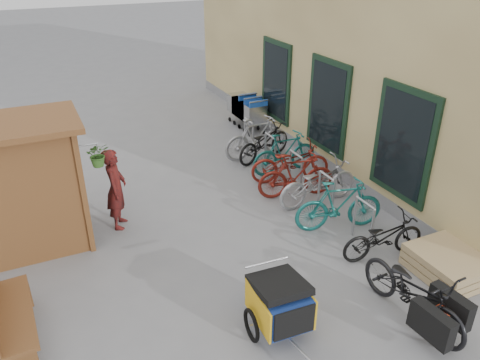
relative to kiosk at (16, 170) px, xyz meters
name	(u,v)px	position (x,y,z in m)	size (l,w,h in m)	color
ground	(251,274)	(3.28, -2.47, -1.55)	(80.00, 80.00, 0.00)	gray
building	(396,7)	(9.77, 2.03, 1.94)	(6.07, 13.00, 7.00)	#D5BE7A
kiosk	(16,170)	(0.00, 0.00, 0.00)	(2.49, 1.65, 2.40)	brown
bike_rack	(296,167)	(5.58, -0.07, -1.04)	(0.05, 5.35, 0.86)	#A5A8AD
pallet_stack	(448,264)	(6.28, -3.87, -1.34)	(1.00, 1.20, 0.40)	tan
bench	(6,312)	(-0.41, -2.38, -1.02)	(0.57, 1.66, 1.03)	brown
shopping_carts	(246,108)	(6.28, 3.94, -0.93)	(0.60, 1.65, 1.07)	silver
child_trailer	(280,302)	(3.09, -3.77, -1.04)	(0.95, 1.58, 0.92)	#1C3B9A
cargo_bike	(415,293)	(4.97, -4.42, -1.06)	(0.80, 1.93, 0.99)	black
person_kiosk	(116,189)	(1.62, 0.03, -0.73)	(0.60, 0.39, 1.64)	maroon
bike_0	(383,237)	(5.62, -2.99, -1.14)	(0.55, 1.57, 0.83)	black
bike_1	(339,205)	(5.45, -1.89, -1.03)	(0.49, 1.75, 1.05)	#1A6A65
bike_2	(318,182)	(5.65, -0.87, -1.06)	(0.66, 1.88, 0.99)	#A2A2A7
bike_3	(296,175)	(5.39, -0.42, -1.04)	(0.48, 1.71, 1.03)	maroon
bike_4	(290,162)	(5.64, 0.27, -1.07)	(0.64, 1.84, 0.97)	maroon
bike_5	(285,153)	(5.77, 0.76, -1.04)	(0.48, 1.70, 1.02)	#1A6A65
bike_6	(264,142)	(5.69, 1.66, -1.08)	(0.62, 1.78, 0.94)	black
bike_7	(257,138)	(5.57, 1.84, -1.01)	(0.51, 1.82, 1.09)	#A2A2A7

